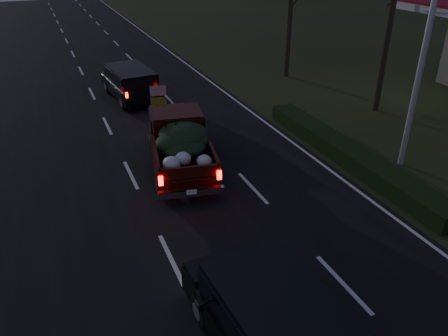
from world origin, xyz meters
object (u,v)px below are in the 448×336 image
object	(u,v)px
pickup_truck	(180,140)
lead_suv	(130,80)
rear_suv	(282,329)
light_pole	(433,9)

from	to	relation	value
pickup_truck	lead_suv	distance (m)	8.30
rear_suv	lead_suv	bearing A→B (deg)	83.68
light_pole	lead_suv	size ratio (longest dim) A/B	1.92
lead_suv	rear_suv	world-z (taller)	rear_suv
light_pole	pickup_truck	world-z (taller)	light_pole
pickup_truck	rear_suv	distance (m)	9.02
light_pole	rear_suv	world-z (taller)	light_pole
pickup_truck	rear_suv	world-z (taller)	pickup_truck
pickup_truck	rear_suv	xyz separation A→B (m)	(-0.86, -8.98, 0.02)
light_pole	pickup_truck	xyz separation A→B (m)	(-7.62, 3.04, -4.45)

